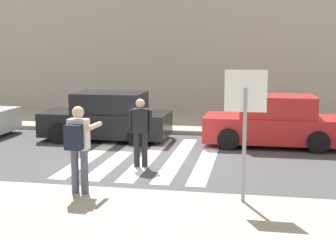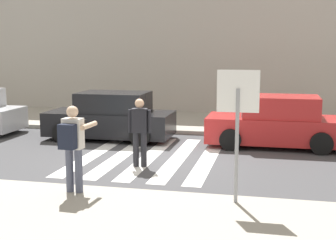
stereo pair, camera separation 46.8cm
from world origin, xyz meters
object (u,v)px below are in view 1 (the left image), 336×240
object	(u,v)px
photographer_with_backpack	(78,142)
stop_sign	(245,107)
parked_car_black	(107,118)
pedestrian_crossing	(141,129)
parked_car_red	(273,122)

from	to	relation	value
photographer_with_backpack	stop_sign	bearing A→B (deg)	1.83
photographer_with_backpack	parked_car_black	size ratio (longest dim) A/B	0.42
stop_sign	pedestrian_crossing	bearing A→B (deg)	134.48
parked_car_black	parked_car_red	size ratio (longest dim) A/B	1.00
pedestrian_crossing	parked_car_red	distance (m)	4.68
stop_sign	parked_car_black	distance (m)	7.52
stop_sign	parked_car_black	world-z (taller)	stop_sign
photographer_with_backpack	parked_car_black	distance (m)	6.16
pedestrian_crossing	parked_car_red	xyz separation A→B (m)	(3.37, 3.23, -0.25)
parked_car_black	photographer_with_backpack	bearing A→B (deg)	-77.36
photographer_with_backpack	pedestrian_crossing	world-z (taller)	photographer_with_backpack
stop_sign	photographer_with_backpack	distance (m)	3.26
parked_car_red	parked_car_black	bearing A→B (deg)	180.00
parked_car_black	parked_car_red	xyz separation A→B (m)	(5.28, 0.00, 0.00)
photographer_with_backpack	parked_car_red	size ratio (longest dim) A/B	0.42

